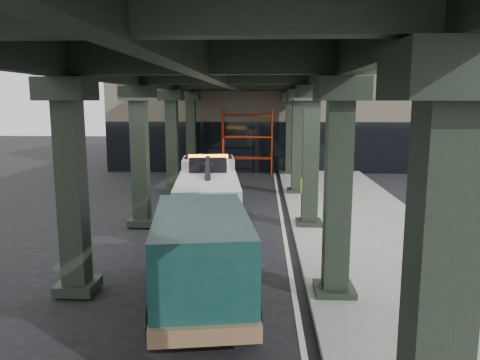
# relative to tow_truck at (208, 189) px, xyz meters

# --- Properties ---
(ground) EXTENTS (90.00, 90.00, 0.00)m
(ground) POSITION_rel_tow_truck_xyz_m (1.10, -2.96, -1.20)
(ground) COLOR black
(ground) RESTS_ON ground
(sidewalk) EXTENTS (5.00, 40.00, 0.15)m
(sidewalk) POSITION_rel_tow_truck_xyz_m (5.60, -0.96, -1.12)
(sidewalk) COLOR gray
(sidewalk) RESTS_ON ground
(lane_stripe) EXTENTS (0.12, 38.00, 0.01)m
(lane_stripe) POSITION_rel_tow_truck_xyz_m (2.80, -0.96, -1.19)
(lane_stripe) COLOR silver
(lane_stripe) RESTS_ON ground
(viaduct) EXTENTS (7.40, 32.00, 6.40)m
(viaduct) POSITION_rel_tow_truck_xyz_m (0.70, -0.96, 4.26)
(viaduct) COLOR black
(viaduct) RESTS_ON ground
(building) EXTENTS (22.00, 10.00, 8.00)m
(building) POSITION_rel_tow_truck_xyz_m (3.10, 17.04, 2.80)
(building) COLOR #C6B793
(building) RESTS_ON ground
(scaffolding) EXTENTS (3.08, 0.88, 4.00)m
(scaffolding) POSITION_rel_tow_truck_xyz_m (1.10, 11.69, 0.91)
(scaffolding) COLOR #B5270E
(scaffolding) RESTS_ON ground
(tow_truck) EXTENTS (2.84, 7.66, 2.46)m
(tow_truck) POSITION_rel_tow_truck_xyz_m (0.00, 0.00, 0.00)
(tow_truck) COLOR black
(tow_truck) RESTS_ON ground
(towed_van) EXTENTS (2.80, 5.54, 2.15)m
(towed_van) POSITION_rel_tow_truck_xyz_m (0.70, -7.37, -0.04)
(towed_van) COLOR #103A37
(towed_van) RESTS_ON ground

